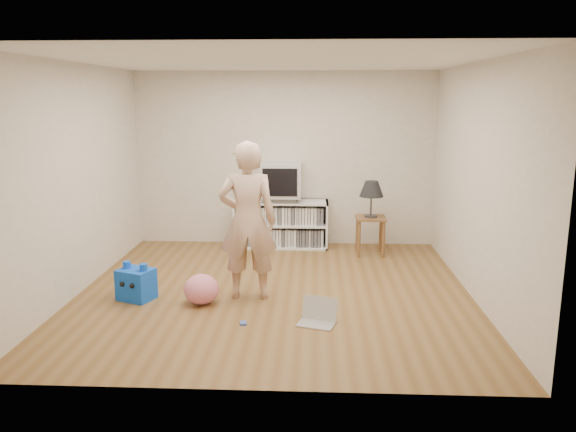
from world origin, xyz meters
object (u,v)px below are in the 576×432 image
(plush_pink, at_px, (201,289))
(person, at_px, (248,221))
(media_unit, at_px, (281,224))
(dvd_deck, at_px, (281,199))
(crt_tv, at_px, (281,180))
(table_lamp, at_px, (372,190))
(laptop, at_px, (318,316))
(plush_blue, at_px, (136,284))
(side_table, at_px, (370,226))

(plush_pink, bearing_deg, person, 25.33)
(media_unit, xyz_separation_m, dvd_deck, (0.00, -0.02, 0.39))
(crt_tv, height_order, table_lamp, crt_tv)
(table_lamp, distance_m, laptop, 2.79)
(table_lamp, bearing_deg, plush_blue, -144.67)
(table_lamp, height_order, person, person)
(media_unit, xyz_separation_m, plush_blue, (-1.48, -2.36, -0.17))
(plush_pink, bearing_deg, table_lamp, 45.58)
(laptop, relative_size, plush_pink, 1.10)
(media_unit, height_order, side_table, media_unit)
(crt_tv, xyz_separation_m, plush_pink, (-0.73, -2.43, -0.86))
(side_table, height_order, laptop, side_table)
(media_unit, xyz_separation_m, person, (-0.23, -2.22, 0.53))
(table_lamp, bearing_deg, side_table, 0.00)
(crt_tv, height_order, side_table, crt_tv)
(media_unit, height_order, laptop, media_unit)
(media_unit, height_order, dvd_deck, dvd_deck)
(person, distance_m, plush_pink, 0.90)
(plush_blue, relative_size, plush_pink, 1.16)
(table_lamp, distance_m, plush_blue, 3.49)
(plush_pink, bearing_deg, laptop, -20.44)
(table_lamp, relative_size, plush_pink, 1.34)
(dvd_deck, bearing_deg, plush_pink, -106.59)
(person, xyz_separation_m, plush_pink, (-0.49, -0.23, -0.72))
(media_unit, relative_size, plush_pink, 3.64)
(side_table, height_order, plush_blue, side_table)
(crt_tv, relative_size, plush_pink, 1.56)
(side_table, relative_size, plush_blue, 1.23)
(table_lamp, xyz_separation_m, person, (-1.53, -1.84, -0.06))
(side_table, xyz_separation_m, plush_blue, (-2.78, -1.97, -0.24))
(table_lamp, height_order, plush_blue, table_lamp)
(laptop, xyz_separation_m, plush_pink, (-1.27, 0.47, 0.10))
(plush_pink, bearing_deg, dvd_deck, 73.41)
(media_unit, relative_size, side_table, 2.55)
(dvd_deck, distance_m, table_lamp, 1.37)
(dvd_deck, height_order, table_lamp, table_lamp)
(media_unit, bearing_deg, crt_tv, -90.00)
(person, height_order, plush_blue, person)
(dvd_deck, xyz_separation_m, crt_tv, (-0.00, -0.00, 0.29))
(media_unit, distance_m, person, 2.30)
(person, height_order, plush_pink, person)
(media_unit, relative_size, table_lamp, 2.72)
(media_unit, relative_size, plush_blue, 3.13)
(person, bearing_deg, table_lamp, -132.68)
(side_table, distance_m, laptop, 2.67)
(dvd_deck, relative_size, laptop, 1.06)
(media_unit, bearing_deg, laptop, -79.46)
(crt_tv, distance_m, side_table, 1.48)
(side_table, relative_size, table_lamp, 1.07)
(media_unit, relative_size, laptop, 3.29)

